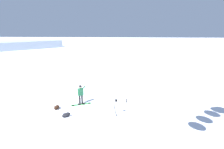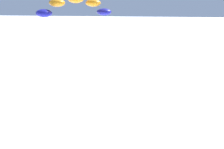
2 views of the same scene
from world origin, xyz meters
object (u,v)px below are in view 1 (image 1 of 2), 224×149
ski_poles (126,105)px  camera_tripod (116,104)px  snowboard (81,104)px  gear_bag_large (57,107)px  gear_bag_small (66,115)px  snowboarder (81,93)px

ski_poles → camera_tripod: bearing=-78.6°
snowboard → camera_tripod: size_ratio=1.26×
gear_bag_large → camera_tripod: camera_tripod is taller
snowboard → ski_poles: ski_poles is taller
gear_bag_small → snowboarder: bearing=167.2°
snowboard → camera_tripod: 3.62m
snowboard → camera_tripod: bearing=61.1°
snowboard → gear_bag_small: gear_bag_small is taller
snowboarder → camera_tripod: bearing=61.0°
camera_tripod → gear_bag_small: (0.46, -3.58, -0.77)m
gear_bag_large → snowboarder: bearing=122.4°
snowboarder → camera_tripod: 3.53m
snowboarder → snowboard: (0.02, 0.02, -1.03)m
snowboarder → snowboard: snowboarder is taller
snowboard → gear_bag_small: size_ratio=2.45×
camera_tripod → gear_bag_small: size_ratio=1.95×
snowboard → ski_poles: 4.18m
snowboarder → gear_bag_large: bearing=-57.6°
ski_poles → gear_bag_small: bearing=-81.9°
camera_tripod → snowboarder: bearing=-119.0°
camera_tripod → ski_poles: 0.76m
snowboarder → gear_bag_small: 2.40m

